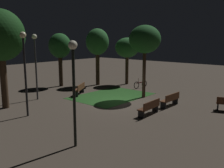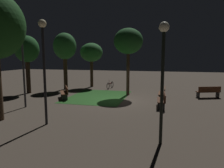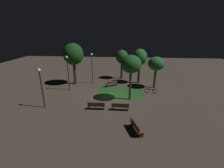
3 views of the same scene
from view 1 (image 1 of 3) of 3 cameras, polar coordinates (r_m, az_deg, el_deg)
ground_plane at (r=17.92m, az=1.66°, el=-4.06°), size 60.00×60.00×0.00m
grass_lawn at (r=19.72m, az=-0.13°, el=-2.70°), size 6.05×4.38×0.01m
bench_lawn_edge at (r=14.93m, az=8.51°, el=-5.19°), size 1.82×0.55×0.88m
bench_corner at (r=17.06m, az=13.08°, el=-3.39°), size 1.80×0.50×0.88m
bench_by_lamp at (r=20.22m, az=-7.34°, el=-1.08°), size 1.79×1.33×0.88m
tree_tall_center at (r=17.24m, az=-23.88°, el=9.84°), size 2.97×2.97×6.23m
tree_near_wall at (r=18.94m, az=7.42°, el=9.84°), size 2.34×2.34×5.40m
tree_back_right at (r=24.15m, az=-3.31°, el=9.26°), size 2.16×2.16×5.35m
tree_left_canopy at (r=23.91m, az=-11.69°, el=8.25°), size 2.04×2.04×4.90m
tree_back_left at (r=24.54m, az=3.43°, el=8.07°), size 2.30×2.30×4.51m
lamp_post_plaza_west at (r=18.96m, az=-16.93°, el=6.10°), size 0.36×0.36×4.73m
lamp_post_near_wall at (r=10.14m, az=-8.67°, el=1.91°), size 0.36×0.36×4.36m
lamp_post_plaza_east at (r=14.94m, az=-19.17°, el=5.11°), size 0.36×0.36×4.80m
bicycle at (r=22.93m, az=6.44°, el=-0.07°), size 1.70×0.28×0.93m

